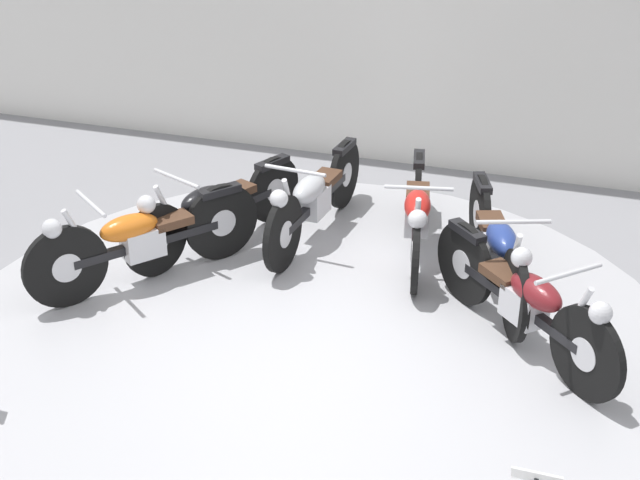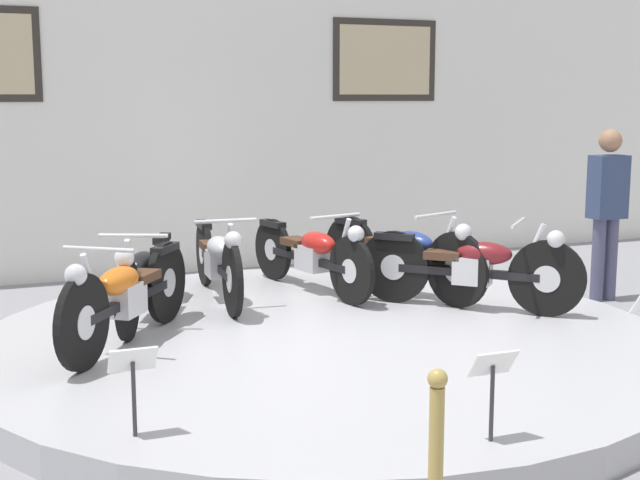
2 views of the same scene
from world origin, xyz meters
The scene contains 8 objects.
ground_plane centered at (0.00, 0.00, 0.00)m, with size 60.00×60.00×0.00m, color gray.
display_platform centered at (0.00, 0.00, 0.11)m, with size 5.46×5.46×0.21m, color #ADADB2.
motorcycle_orange centered at (-1.49, 0.24, 0.61)m, with size 1.25×1.65×0.81m.
motorcycle_black centered at (-1.20, 0.97, 0.59)m, with size 0.84×1.82×0.78m.
motorcycle_silver centered at (-0.46, 1.42, 0.60)m, with size 0.54×2.00×0.80m.
motorcycle_red centered at (0.46, 1.42, 0.59)m, with size 0.59×1.94×0.78m.
motorcycle_blue centered at (1.20, 0.97, 0.61)m, with size 0.77×1.92×0.81m.
motorcycle_maroon centered at (1.50, 0.25, 0.60)m, with size 1.46×1.45×0.80m.
Camera 1 is at (1.82, -5.26, 3.81)m, focal length 50.00 mm.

